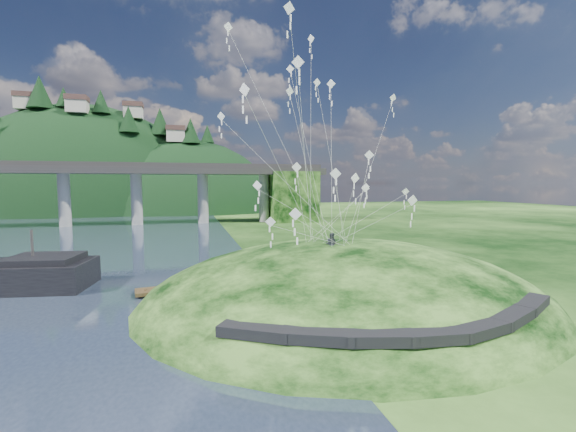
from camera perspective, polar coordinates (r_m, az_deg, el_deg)
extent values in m
plane|color=black|center=(30.23, -4.57, -14.47)|extent=(320.00, 320.00, 0.00)
ellipsoid|color=black|center=(34.74, 8.36, -14.52)|extent=(36.00, 32.00, 13.00)
cube|color=black|center=(21.89, -4.73, -16.52)|extent=(4.32, 3.62, 0.71)
cube|color=black|center=(21.09, 4.53, -17.19)|extent=(4.10, 2.97, 0.61)
cube|color=black|center=(21.38, 13.42, -17.01)|extent=(3.85, 2.37, 0.62)
cube|color=black|center=(22.55, 20.99, -16.15)|extent=(3.62, 1.83, 0.66)
cube|color=black|center=(24.49, 26.61, -14.63)|extent=(3.82, 2.27, 0.68)
cube|color=black|center=(27.09, 30.13, -12.68)|extent=(4.11, 2.97, 0.71)
cube|color=black|center=(30.20, 32.13, -10.94)|extent=(4.26, 3.43, 0.66)
cylinder|color=#97958F|center=(101.78, -30.22, 2.24)|extent=(2.60, 2.60, 13.00)
cylinder|color=#97958F|center=(98.81, -21.51, 2.50)|extent=(2.60, 2.60, 13.00)
cylinder|color=#97958F|center=(98.22, -12.49, 2.71)|extent=(2.60, 2.60, 13.00)
cylinder|color=#97958F|center=(100.06, -3.58, 2.86)|extent=(2.60, 2.60, 13.00)
cube|color=black|center=(101.79, 0.57, 2.90)|extent=(12.00, 11.00, 13.00)
ellipsoid|color=black|center=(158.81, -27.48, -1.46)|extent=(96.00, 68.00, 88.00)
ellipsoid|color=black|center=(147.44, -14.71, -3.08)|extent=(76.00, 56.00, 72.00)
cone|color=black|center=(152.42, -32.89, 15.16)|extent=(8.01, 8.01, 10.54)
cone|color=black|center=(149.71, -30.30, 14.95)|extent=(4.97, 4.97, 6.54)
cone|color=black|center=(145.05, -25.98, 14.99)|extent=(5.83, 5.83, 7.67)
cone|color=black|center=(137.83, -22.53, 13.10)|extent=(6.47, 6.47, 8.51)
cone|color=black|center=(143.88, -18.43, 13.11)|extent=(7.13, 7.13, 9.38)
cone|color=black|center=(138.28, -14.24, 12.15)|extent=(6.56, 6.56, 8.63)
cone|color=black|center=(144.01, -11.87, 11.82)|extent=(4.88, 4.88, 6.42)
cube|color=beige|center=(156.56, -34.28, 13.60)|extent=(6.00, 5.00, 4.00)
cube|color=brown|center=(157.03, -34.33, 14.57)|extent=(6.40, 5.40, 1.60)
cube|color=beige|center=(144.02, -28.75, 13.99)|extent=(6.00, 5.00, 4.00)
cube|color=brown|center=(144.50, -28.80, 15.04)|extent=(6.40, 5.40, 1.60)
cube|color=beige|center=(147.07, -21.93, 13.99)|extent=(6.00, 5.00, 4.00)
cube|color=brown|center=(147.54, -21.96, 15.02)|extent=(6.40, 5.40, 1.60)
cube|color=beige|center=(139.02, -16.28, 11.24)|extent=(6.00, 5.00, 4.00)
cube|color=brown|center=(139.35, -16.31, 12.34)|extent=(6.40, 5.40, 1.60)
cube|color=black|center=(43.21, -32.42, -5.38)|extent=(6.66, 5.83, 0.60)
cylinder|color=#2D2B2B|center=(43.47, -33.67, -3.66)|extent=(0.24, 0.24, 2.98)
cube|color=#3E2E19|center=(37.60, -12.08, -10.04)|extent=(12.58, 3.72, 0.31)
cylinder|color=#3E2E19|center=(37.07, -20.33, -10.81)|extent=(0.27, 0.27, 0.89)
cylinder|color=#3E2E19|center=(37.27, -16.17, -10.61)|extent=(0.27, 0.27, 0.89)
cylinder|color=#3E2E19|center=(37.66, -12.08, -10.36)|extent=(0.27, 0.27, 0.89)
cylinder|color=#3E2E19|center=(38.23, -8.10, -10.07)|extent=(0.27, 0.27, 0.89)
cylinder|color=#3E2E19|center=(38.98, -4.26, -9.75)|extent=(0.27, 0.27, 0.89)
imported|color=#272A35|center=(32.16, 6.38, -2.63)|extent=(0.72, 0.61, 1.69)
imported|color=#272A35|center=(31.92, 6.45, -2.49)|extent=(1.18, 1.12, 1.92)
cube|color=white|center=(23.76, -6.47, 18.09)|extent=(0.53, 0.64, 0.77)
cube|color=white|center=(23.64, -6.46, 16.76)|extent=(0.10, 0.07, 0.46)
cube|color=white|center=(23.53, -6.44, 15.42)|extent=(0.10, 0.07, 0.46)
cube|color=white|center=(23.44, -6.43, 14.07)|extent=(0.10, 0.07, 0.46)
cube|color=white|center=(34.34, 4.33, 19.13)|extent=(0.68, 0.14, 0.68)
cube|color=white|center=(34.23, 4.32, 18.34)|extent=(0.09, 0.04, 0.39)
cube|color=white|center=(34.12, 4.32, 17.56)|extent=(0.09, 0.04, 0.39)
cube|color=white|center=(34.02, 4.31, 16.77)|extent=(0.09, 0.04, 0.39)
cube|color=white|center=(27.23, 7.06, 6.25)|extent=(0.80, 0.24, 0.80)
cube|color=white|center=(27.22, 7.05, 5.04)|extent=(0.11, 0.03, 0.47)
cube|color=white|center=(27.22, 7.03, 3.83)|extent=(0.11, 0.03, 0.47)
cube|color=white|center=(27.24, 7.02, 2.63)|extent=(0.11, 0.03, 0.47)
cube|color=white|center=(30.15, 9.92, 5.53)|extent=(0.80, 0.32, 0.83)
cube|color=white|center=(30.14, 9.90, 4.40)|extent=(0.10, 0.07, 0.48)
cube|color=white|center=(30.15, 9.89, 3.28)|extent=(0.10, 0.07, 0.48)
cube|color=white|center=(30.18, 9.87, 2.16)|extent=(0.10, 0.07, 0.48)
cube|color=white|center=(39.00, 15.30, 16.53)|extent=(0.73, 0.24, 0.72)
cube|color=white|center=(38.89, 15.28, 15.77)|extent=(0.09, 0.06, 0.43)
cube|color=white|center=(38.80, 15.27, 15.01)|extent=(0.09, 0.06, 0.43)
cube|color=white|center=(38.71, 15.25, 14.24)|extent=(0.09, 0.06, 0.43)
cube|color=white|center=(23.31, 1.10, 0.29)|extent=(0.72, 0.39, 0.78)
cube|color=white|center=(23.36, 1.10, -1.07)|extent=(0.10, 0.04, 0.46)
cube|color=white|center=(23.42, 1.09, -2.43)|extent=(0.10, 0.04, 0.46)
cube|color=white|center=(23.50, 1.09, -3.78)|extent=(0.10, 0.04, 0.46)
cube|color=white|center=(33.16, 6.38, 18.89)|extent=(0.59, 0.48, 0.70)
cube|color=white|center=(33.04, 6.38, 18.02)|extent=(0.09, 0.05, 0.42)
cube|color=white|center=(32.93, 6.37, 17.16)|extent=(0.09, 0.05, 0.42)
cube|color=white|center=(32.82, 6.36, 16.28)|extent=(0.09, 0.05, 0.42)
cube|color=white|center=(37.67, 3.43, 24.75)|extent=(0.45, 0.58, 0.68)
cube|color=white|center=(37.50, 3.43, 24.03)|extent=(0.09, 0.07, 0.41)
cube|color=white|center=(37.34, 3.43, 23.31)|extent=(0.09, 0.07, 0.41)
cube|color=white|center=(37.19, 3.42, 22.58)|extent=(0.09, 0.07, 0.41)
cube|color=white|center=(25.25, -4.58, 4.51)|extent=(0.54, 0.48, 0.67)
cube|color=white|center=(25.26, -4.57, 3.41)|extent=(0.09, 0.05, 0.40)
cube|color=white|center=(25.27, -4.56, 2.30)|extent=(0.09, 0.05, 0.40)
cube|color=white|center=(25.30, -4.55, 1.20)|extent=(0.09, 0.05, 0.40)
cube|color=white|center=(27.64, 1.49, 21.83)|extent=(0.84, 0.36, 0.88)
cube|color=white|center=(27.47, 1.48, 20.59)|extent=(0.12, 0.05, 0.51)
cube|color=white|center=(27.31, 1.48, 19.33)|extent=(0.12, 0.05, 0.51)
cube|color=white|center=(27.16, 1.48, 18.06)|extent=(0.12, 0.05, 0.51)
cube|color=white|center=(27.33, 0.17, 28.44)|extent=(0.77, 0.21, 0.77)
cube|color=white|center=(27.12, 0.17, 27.37)|extent=(0.10, 0.06, 0.45)
cube|color=white|center=(26.91, 0.17, 26.27)|extent=(0.10, 0.06, 0.45)
cube|color=white|center=(26.71, 0.17, 25.17)|extent=(0.10, 0.06, 0.45)
cube|color=white|center=(42.90, 11.48, 4.28)|extent=(0.68, 0.47, 0.77)
cube|color=white|center=(42.91, 11.47, 3.53)|extent=(0.10, 0.05, 0.46)
cube|color=white|center=(42.93, 11.45, 2.79)|extent=(0.10, 0.05, 0.46)
cube|color=white|center=(42.95, 11.44, 2.04)|extent=(0.10, 0.05, 0.46)
cube|color=white|center=(42.05, 11.39, 4.05)|extent=(0.75, 0.53, 0.85)
cube|color=white|center=(42.06, 11.37, 3.21)|extent=(0.11, 0.05, 0.51)
cube|color=white|center=(42.08, 11.36, 2.36)|extent=(0.11, 0.05, 0.51)
cube|color=white|center=(42.11, 11.34, 1.52)|extent=(0.11, 0.05, 0.51)
cube|color=white|center=(36.48, 0.27, 18.00)|extent=(0.79, 0.28, 0.78)
cube|color=white|center=(36.35, 0.27, 17.11)|extent=(0.10, 0.08, 0.47)
cube|color=white|center=(36.23, 0.27, 16.22)|extent=(0.10, 0.08, 0.47)
cube|color=white|center=(36.12, 0.27, 15.33)|extent=(0.10, 0.08, 0.47)
cube|color=white|center=(31.21, -9.88, 14.34)|extent=(0.59, 0.41, 0.67)
cube|color=white|center=(31.14, -9.87, 13.45)|extent=(0.09, 0.04, 0.40)
cube|color=white|center=(31.07, -9.86, 12.55)|extent=(0.09, 0.04, 0.40)
cube|color=white|center=(31.00, -9.84, 11.66)|extent=(0.09, 0.04, 0.40)
cube|color=white|center=(36.77, 17.02, 3.50)|extent=(0.68, 0.24, 0.67)
cube|color=white|center=(36.79, 17.00, 2.74)|extent=(0.09, 0.02, 0.40)
cube|color=white|center=(36.81, 16.98, 1.97)|extent=(0.09, 0.02, 0.40)
cube|color=white|center=(36.83, 16.96, 1.21)|extent=(0.09, 0.02, 0.40)
cube|color=white|center=(25.36, -2.62, -0.87)|extent=(0.68, 0.26, 0.69)
cube|color=white|center=(25.42, -2.62, -1.99)|extent=(0.09, 0.03, 0.41)
cube|color=white|center=(25.48, -2.61, -3.09)|extent=(0.09, 0.03, 0.41)
cube|color=white|center=(25.55, -2.61, -4.20)|extent=(0.09, 0.03, 0.41)
cube|color=white|center=(35.95, -8.85, 25.95)|extent=(0.76, 0.28, 0.78)
cube|color=white|center=(35.75, -8.84, 25.12)|extent=(0.10, 0.07, 0.46)
cube|color=white|center=(35.56, -8.83, 24.27)|extent=(0.10, 0.07, 0.46)
cube|color=white|center=(35.38, -8.81, 23.42)|extent=(0.10, 0.07, 0.46)
cube|color=white|center=(29.33, 17.96, 2.22)|extent=(0.82, 0.23, 0.81)
cube|color=white|center=(29.36, 17.93, 1.09)|extent=(0.11, 0.05, 0.47)
cube|color=white|center=(29.40, 17.90, -0.03)|extent=(0.11, 0.05, 0.47)
cube|color=white|center=(29.45, 17.87, -1.15)|extent=(0.11, 0.05, 0.47)
cube|color=white|center=(38.76, 0.32, 20.96)|extent=(0.68, 0.43, 0.77)
cube|color=white|center=(38.61, 0.32, 20.19)|extent=(0.10, 0.06, 0.44)
cube|color=white|center=(38.47, 0.32, 19.41)|extent=(0.10, 0.06, 0.44)
cube|color=white|center=(38.34, 0.32, 18.62)|extent=(0.10, 0.06, 0.44)
cube|color=white|center=(33.68, 1.29, 7.24)|extent=(0.87, 0.18, 0.87)
cube|color=white|center=(33.67, 1.28, 6.19)|extent=(0.11, 0.04, 0.50)
cube|color=white|center=(33.66, 1.28, 5.15)|extent=(0.11, 0.04, 0.50)
cube|color=white|center=(33.66, 1.28, 4.10)|extent=(0.11, 0.04, 0.50)
cube|color=white|center=(34.02, 11.94, 8.83)|extent=(0.78, 0.37, 0.82)
cube|color=white|center=(33.99, 11.93, 7.84)|extent=(0.11, 0.04, 0.48)
cube|color=white|center=(33.96, 11.91, 6.85)|extent=(0.11, 0.04, 0.48)
cube|color=white|center=(33.94, 11.89, 5.86)|extent=(0.11, 0.04, 0.48)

